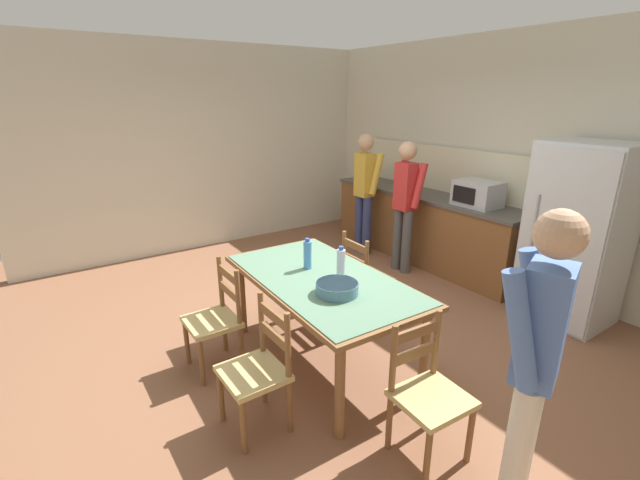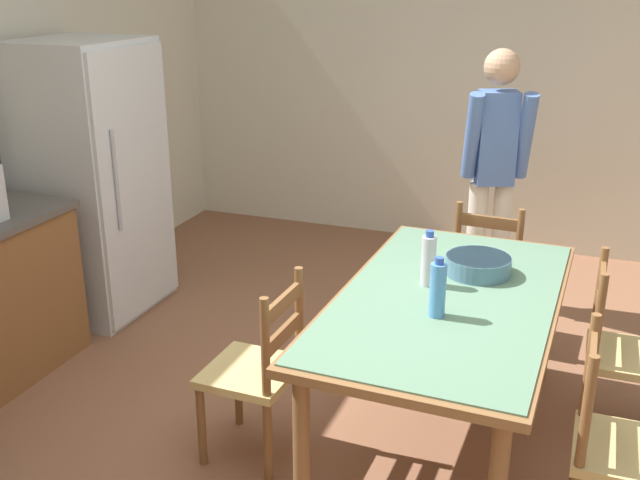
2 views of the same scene
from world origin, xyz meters
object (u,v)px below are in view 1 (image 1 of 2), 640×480
at_px(microwave, 478,194).
at_px(person_at_sink, 365,188).
at_px(chair_side_near_right, 258,370).
at_px(bottle_near_centre, 308,255).
at_px(person_by_table, 534,358).
at_px(chair_side_far_left, 365,278).
at_px(serving_bowl, 337,287).
at_px(person_at_counter, 405,201).
at_px(dining_table, 322,286).
at_px(bottle_off_centre, 341,263).
at_px(refrigerator, 577,234).
at_px(chair_head_end, 428,394).
at_px(chair_side_near_left, 216,319).

height_order(microwave, person_at_sink, person_at_sink).
bearing_deg(chair_side_near_right, bottle_near_centre, 127.00).
xyz_separation_m(chair_side_near_right, person_by_table, (1.36, 0.85, 0.53)).
xyz_separation_m(chair_side_far_left, person_by_table, (2.13, -0.73, 0.53)).
bearing_deg(chair_side_far_left, microwave, -87.79).
xyz_separation_m(serving_bowl, person_by_table, (1.43, 0.14, 0.14)).
distance_m(bottle_near_centre, serving_bowl, 0.55).
height_order(person_at_sink, person_at_counter, person_at_sink).
bearing_deg(chair_side_near_right, dining_table, 115.46).
relative_size(microwave, bottle_off_centre, 1.85).
bearing_deg(person_at_sink, bottle_off_centre, -133.97).
bearing_deg(person_by_table, bottle_near_centre, -18.53).
height_order(refrigerator, microwave, refrigerator).
bearing_deg(bottle_near_centre, chair_head_end, -1.49).
bearing_deg(bottle_near_centre, person_at_sink, 129.36).
height_order(microwave, serving_bowl, microwave).
height_order(chair_head_end, person_at_sink, person_at_sink).
xyz_separation_m(bottle_near_centre, chair_side_near_left, (-0.20, -0.77, -0.47)).
distance_m(chair_side_far_left, person_at_sink, 2.01).
height_order(bottle_off_centre, person_by_table, person_by_table).
relative_size(refrigerator, serving_bowl, 5.60).
relative_size(bottle_near_centre, serving_bowl, 0.84).
bearing_deg(chair_side_near_right, refrigerator, 82.84).
relative_size(dining_table, chair_side_near_right, 2.02).
distance_m(serving_bowl, chair_side_near_left, 1.09).
xyz_separation_m(microwave, person_at_counter, (-0.66, -0.52, -0.15)).
bearing_deg(person_at_counter, dining_table, -151.80).
relative_size(chair_side_near_left, chair_head_end, 1.00).
distance_m(dining_table, bottle_off_centre, 0.26).
relative_size(chair_side_near_left, chair_side_far_left, 1.00).
xyz_separation_m(chair_side_near_right, chair_head_end, (0.81, 0.76, 0.00)).
relative_size(refrigerator, person_at_sink, 1.05).
bearing_deg(dining_table, chair_side_far_left, 116.07).
bearing_deg(chair_side_near_right, person_at_sink, 128.32).
bearing_deg(chair_side_far_left, bottle_near_centre, 102.91).
height_order(bottle_off_centre, person_at_counter, person_at_counter).
bearing_deg(bottle_off_centre, person_by_table, -2.10).
distance_m(refrigerator, dining_table, 2.63).
bearing_deg(serving_bowl, chair_head_end, 3.27).
bearing_deg(person_at_sink, chair_side_far_left, -129.57).
xyz_separation_m(bottle_off_centre, serving_bowl, (0.22, -0.20, -0.07)).
bearing_deg(person_by_table, person_at_counter, -54.67).
bearing_deg(refrigerator, serving_bowl, -99.92).
bearing_deg(chair_side_near_right, person_by_table, 31.36).
bearing_deg(bottle_near_centre, bottle_off_centre, 19.46).
xyz_separation_m(microwave, bottle_near_centre, (0.19, -2.52, -0.17)).
relative_size(bottle_off_centre, person_at_sink, 0.16).
xyz_separation_m(refrigerator, microwave, (-1.18, 0.02, 0.19)).
bearing_deg(bottle_off_centre, bottle_near_centre, -160.54).
distance_m(refrigerator, person_by_table, 2.64).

